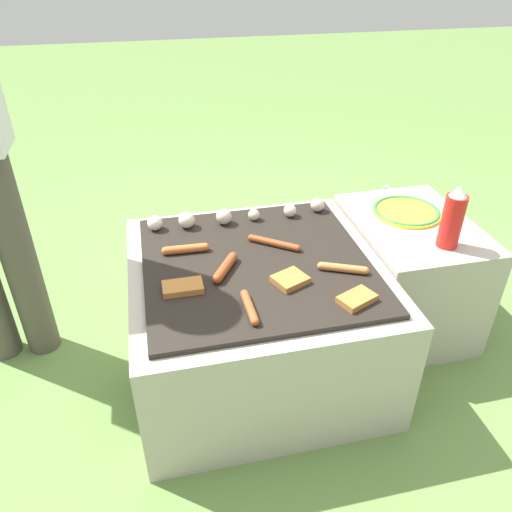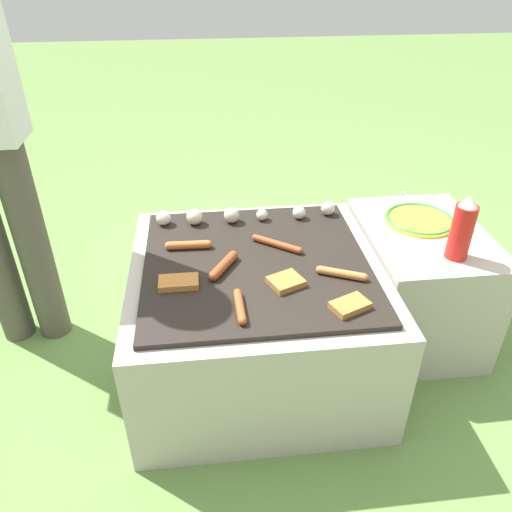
% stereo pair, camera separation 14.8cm
% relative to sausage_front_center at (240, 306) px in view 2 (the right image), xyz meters
% --- Properties ---
extents(ground_plane, '(14.00, 14.00, 0.00)m').
position_rel_sausage_front_center_xyz_m(ground_plane, '(0.07, 0.25, -0.47)').
color(ground_plane, '#608442').
extents(grill, '(0.83, 0.83, 0.46)m').
position_rel_sausage_front_center_xyz_m(grill, '(0.07, 0.25, -0.24)').
color(grill, '#B2AA9E').
rests_on(grill, ground_plane).
extents(side_ledge, '(0.42, 0.58, 0.46)m').
position_rel_sausage_front_center_xyz_m(side_ledge, '(0.71, 0.37, -0.24)').
color(side_ledge, '#B2AA9E').
rests_on(side_ledge, ground_plane).
extents(sausage_back_left, '(0.10, 0.14, 0.03)m').
position_rel_sausage_front_center_xyz_m(sausage_back_left, '(-0.03, 0.21, 0.00)').
color(sausage_back_left, '#93421E').
rests_on(sausage_back_left, grill).
extents(sausage_mid_right, '(0.16, 0.13, 0.02)m').
position_rel_sausage_front_center_xyz_m(sausage_mid_right, '(0.16, 0.33, -0.00)').
color(sausage_mid_right, '#93421E').
rests_on(sausage_mid_right, grill).
extents(sausage_mid_left, '(0.15, 0.08, 0.03)m').
position_rel_sausage_front_center_xyz_m(sausage_mid_left, '(0.33, 0.13, 0.00)').
color(sausage_mid_left, '#C6753D').
rests_on(sausage_mid_left, grill).
extents(sausage_front_center, '(0.03, 0.15, 0.02)m').
position_rel_sausage_front_center_xyz_m(sausage_front_center, '(0.00, 0.00, 0.00)').
color(sausage_front_center, '#A34C23').
rests_on(sausage_front_center, grill).
extents(sausage_front_left, '(0.16, 0.03, 0.03)m').
position_rel_sausage_front_center_xyz_m(sausage_front_left, '(-0.14, 0.35, 0.00)').
color(sausage_front_left, '#B7602D').
rests_on(sausage_front_left, grill).
extents(bread_slice_center, '(0.13, 0.11, 0.02)m').
position_rel_sausage_front_center_xyz_m(bread_slice_center, '(0.31, -0.03, -0.00)').
color(bread_slice_center, '#B27033').
rests_on(bread_slice_center, grill).
extents(bread_slice_right, '(0.12, 0.12, 0.02)m').
position_rel_sausage_front_center_xyz_m(bread_slice_right, '(0.15, 0.11, -0.00)').
color(bread_slice_right, '#B27033').
rests_on(bread_slice_right, grill).
extents(bread_slice_left, '(0.12, 0.07, 0.02)m').
position_rel_sausage_front_center_xyz_m(bread_slice_left, '(-0.18, 0.14, -0.00)').
color(bread_slice_left, '#B27033').
rests_on(bread_slice_left, grill).
extents(mushroom_row, '(0.67, 0.07, 0.06)m').
position_rel_sausage_front_center_xyz_m(mushroom_row, '(0.04, 0.52, 0.01)').
color(mushroom_row, silver).
rests_on(mushroom_row, grill).
extents(plate_colorful, '(0.26, 0.26, 0.02)m').
position_rel_sausage_front_center_xyz_m(plate_colorful, '(0.71, 0.44, -0.00)').
color(plate_colorful, yellow).
rests_on(plate_colorful, side_ledge).
extents(condiment_bottle, '(0.07, 0.07, 0.22)m').
position_rel_sausage_front_center_xyz_m(condiment_bottle, '(0.73, 0.20, 0.09)').
color(condiment_bottle, red).
rests_on(condiment_bottle, side_ledge).
extents(fork_utensil, '(0.07, 0.22, 0.01)m').
position_rel_sausage_front_center_xyz_m(fork_utensil, '(0.76, 0.59, -0.01)').
color(fork_utensil, silver).
rests_on(fork_utensil, side_ledge).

